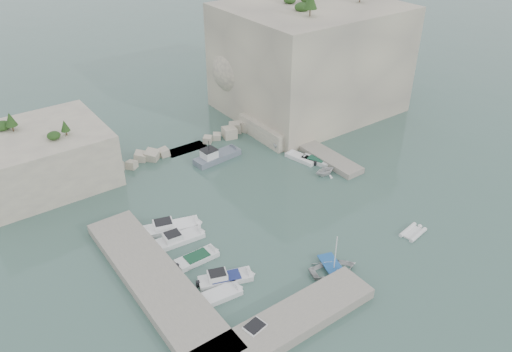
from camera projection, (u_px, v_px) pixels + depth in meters
ground at (286, 220)px, 57.86m from camera, size 400.00×400.00×0.00m
cliff_east at (310, 59)px, 80.71m from camera, size 26.00×22.00×17.00m
cliff_terrace at (279, 126)px, 76.09m from camera, size 8.00×10.00×2.50m
outcrop_west at (41, 157)px, 63.32m from camera, size 16.00×14.00×7.00m
quay_west at (156, 282)px, 48.42m from camera, size 5.00×24.00×1.10m
quay_south at (287, 324)px, 43.96m from camera, size 18.00×4.00×1.10m
ledge_east at (316, 151)px, 71.27m from camera, size 3.00×16.00×0.80m
breakwater at (186, 145)px, 72.18m from camera, size 28.00×3.00×1.40m
motorboat_a at (172, 229)px, 56.41m from camera, size 7.11×3.86×1.40m
motorboat_b at (180, 241)px, 54.64m from camera, size 5.95×2.36×1.40m
motorboat_c at (197, 260)px, 51.92m from camera, size 4.96×1.85×0.70m
motorboat_d at (226, 281)px, 49.32m from camera, size 6.10×3.57×1.40m
motorboat_e at (221, 296)px, 47.52m from camera, size 4.43×2.19×0.70m
motorboat_f at (261, 331)px, 43.99m from camera, size 6.02×2.79×1.40m
rowboat at (333, 272)px, 50.42m from camera, size 5.84×4.90×1.04m
inflatable_dinghy at (413, 234)px, 55.69m from camera, size 3.60×2.16×0.44m
tender_east_a at (325, 175)px, 66.44m from camera, size 3.25×2.86×1.62m
tender_east_b at (316, 162)px, 69.19m from camera, size 3.08×4.78×0.70m
tender_east_c at (301, 160)px, 69.84m from camera, size 2.71×5.31×0.70m
tender_east_d at (284, 147)px, 72.96m from camera, size 4.52×2.45×1.65m
work_boat at (218, 159)px, 69.91m from camera, size 7.74×2.90×2.20m
rowboat_mast at (336, 252)px, 49.05m from camera, size 0.10×0.10×4.20m
vegetation at (281, 1)px, 74.16m from camera, size 53.48×13.88×13.40m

